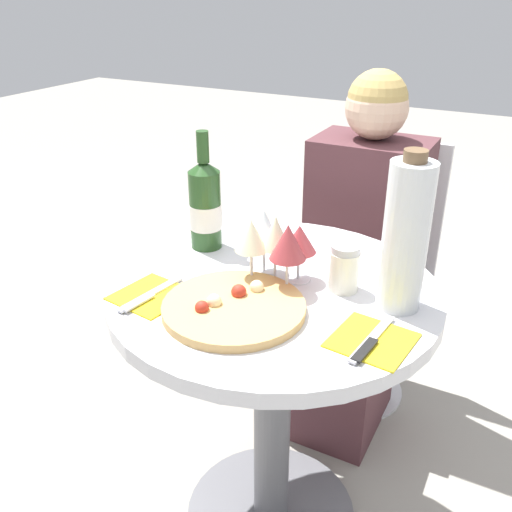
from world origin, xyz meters
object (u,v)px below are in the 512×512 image
(dining_table, at_px, (273,360))
(chair_behind_diner, at_px, (367,279))
(wine_bottle, at_px, (205,205))
(pizza_large, at_px, (234,307))
(tall_carafe, at_px, (405,236))
(seated_diner, at_px, (354,276))

(dining_table, relative_size, chair_behind_diner, 0.84)
(chair_behind_diner, distance_m, wine_bottle, 0.80)
(dining_table, distance_m, pizza_large, 0.27)
(wine_bottle, relative_size, tall_carafe, 0.89)
(chair_behind_diner, relative_size, tall_carafe, 2.66)
(seated_diner, relative_size, wine_bottle, 3.79)
(dining_table, bearing_deg, wine_bottle, 156.67)
(wine_bottle, bearing_deg, pizza_large, -48.15)
(chair_behind_diner, distance_m, tall_carafe, 0.88)
(seated_diner, relative_size, pizza_large, 3.80)
(seated_diner, distance_m, pizza_large, 0.76)
(seated_diner, xyz_separation_m, tall_carafe, (0.26, -0.53, 0.41))
(dining_table, xyz_separation_m, chair_behind_diner, (0.02, 0.72, -0.11))
(chair_behind_diner, height_order, tall_carafe, tall_carafe)
(dining_table, bearing_deg, pizza_large, -100.40)
(seated_diner, xyz_separation_m, wine_bottle, (-0.27, -0.46, 0.36))
(seated_diner, bearing_deg, chair_behind_diner, -90.00)
(dining_table, distance_m, seated_diner, 0.57)
(seated_diner, xyz_separation_m, pizza_large, (-0.05, -0.72, 0.25))
(seated_diner, height_order, pizza_large, seated_diner)
(tall_carafe, bearing_deg, pizza_large, -148.12)
(seated_diner, bearing_deg, wine_bottle, 59.20)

